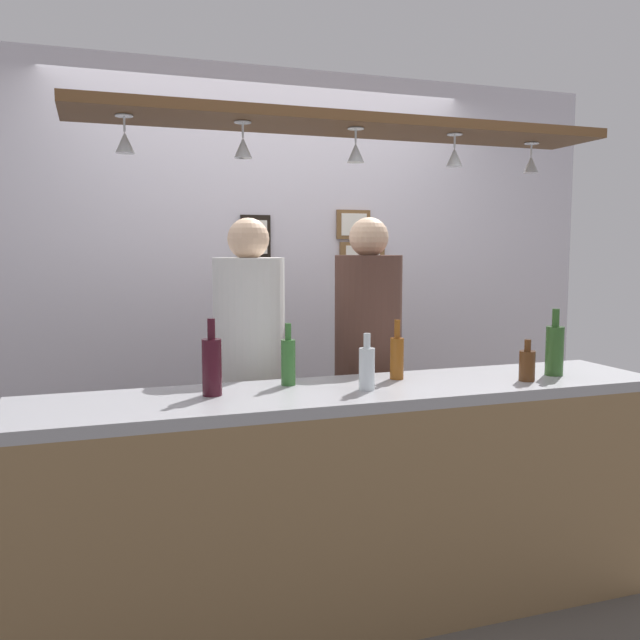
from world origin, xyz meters
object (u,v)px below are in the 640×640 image
object	(u,v)px
bottle_wine_dark_red	(212,365)
picture_frame_lower_pair	(362,257)
bottle_beer_amber_tall	(397,356)
bottle_champagne_green	(555,349)
bottle_beer_green_import	(288,361)
picture_frame_crest	(256,237)
person_left_white_patterned_shirt	(250,358)
person_middle_brown_shirt	(368,350)
bottle_soda_clear	(367,367)
bottle_beer_brown_stubby	(527,365)
picture_frame_upper_small	(353,225)

from	to	relation	value
bottle_wine_dark_red	picture_frame_lower_pair	bearing A→B (deg)	48.89
bottle_beer_amber_tall	bottle_wine_dark_red	distance (m)	0.82
bottle_champagne_green	bottle_beer_green_import	bearing A→B (deg)	171.77
picture_frame_lower_pair	picture_frame_crest	bearing A→B (deg)	180.00
person_left_white_patterned_shirt	bottle_wine_dark_red	bearing A→B (deg)	-116.17
person_middle_brown_shirt	picture_frame_lower_pair	xyz separation A→B (m)	(0.30, 0.80, 0.47)
bottle_wine_dark_red	picture_frame_crest	xyz separation A→B (m)	(0.50, 1.36, 0.52)
person_left_white_patterned_shirt	bottle_wine_dark_red	xyz separation A→B (m)	(-0.28, -0.56, 0.07)
bottle_soda_clear	picture_frame_lower_pair	distance (m)	1.63
bottle_wine_dark_red	person_left_white_patterned_shirt	bearing A→B (deg)	63.83
picture_frame_crest	person_left_white_patterned_shirt	bearing A→B (deg)	-105.72
bottle_champagne_green	bottle_beer_amber_tall	bearing A→B (deg)	168.27
picture_frame_crest	person_middle_brown_shirt	bearing A→B (deg)	-64.03
bottle_beer_brown_stubby	bottle_beer_green_import	size ratio (longest dim) A/B	0.69
person_left_white_patterned_shirt	bottle_wine_dark_red	size ratio (longest dim) A/B	5.59
bottle_beer_brown_stubby	bottle_beer_green_import	xyz separation A→B (m)	(-1.00, 0.25, 0.03)
bottle_beer_amber_tall	bottle_beer_green_import	size ratio (longest dim) A/B	1.00
bottle_beer_brown_stubby	bottle_soda_clear	xyz separation A→B (m)	(-0.72, 0.05, 0.02)
person_left_white_patterned_shirt	bottle_beer_amber_tall	xyz separation A→B (m)	(0.54, -0.49, 0.05)
bottle_beer_green_import	picture_frame_upper_small	xyz separation A→B (m)	(0.79, 1.27, 0.61)
bottle_champagne_green	picture_frame_crest	world-z (taller)	picture_frame_crest
bottle_beer_amber_tall	bottle_soda_clear	bearing A→B (deg)	-141.51
bottle_beer_brown_stubby	bottle_soda_clear	distance (m)	0.73
bottle_beer_green_import	picture_frame_crest	world-z (taller)	picture_frame_crest
person_middle_brown_shirt	picture_frame_lower_pair	bearing A→B (deg)	69.64
bottle_champagne_green	picture_frame_crest	xyz separation A→B (m)	(-1.03, 1.44, 0.52)
bottle_champagne_green	picture_frame_lower_pair	bearing A→B (deg)	103.27
picture_frame_crest	bottle_beer_green_import	bearing A→B (deg)	-97.51
picture_frame_upper_small	picture_frame_lower_pair	distance (m)	0.21
bottle_wine_dark_red	picture_frame_upper_small	size ratio (longest dim) A/B	1.36
person_middle_brown_shirt	picture_frame_crest	distance (m)	1.06
picture_frame_lower_pair	bottle_beer_green_import	bearing A→B (deg)	-123.99
bottle_champagne_green	person_left_white_patterned_shirt	bearing A→B (deg)	152.96
picture_frame_crest	picture_frame_lower_pair	distance (m)	0.70
person_middle_brown_shirt	picture_frame_crest	bearing A→B (deg)	115.97
person_left_white_patterned_shirt	bottle_beer_green_import	world-z (taller)	person_left_white_patterned_shirt
person_middle_brown_shirt	bottle_soda_clear	size ratio (longest dim) A/B	7.34
person_middle_brown_shirt	bottle_beer_green_import	size ratio (longest dim) A/B	6.50
bottle_beer_brown_stubby	picture_frame_crest	world-z (taller)	picture_frame_crest
bottle_soda_clear	picture_frame_crest	distance (m)	1.56
bottle_champagne_green	bottle_soda_clear	bearing A→B (deg)	-178.59
bottle_beer_amber_tall	bottle_soda_clear	world-z (taller)	bottle_beer_amber_tall
bottle_beer_brown_stubby	bottle_soda_clear	world-z (taller)	bottle_soda_clear
bottle_beer_brown_stubby	bottle_beer_green_import	world-z (taller)	bottle_beer_green_import
person_middle_brown_shirt	bottle_beer_green_import	distance (m)	0.73
person_middle_brown_shirt	bottle_soda_clear	distance (m)	0.72
person_middle_brown_shirt	bottle_champagne_green	world-z (taller)	person_middle_brown_shirt
bottle_beer_amber_tall	picture_frame_upper_small	xyz separation A→B (m)	(0.31, 1.29, 0.62)
bottle_soda_clear	bottle_beer_amber_tall	bearing A→B (deg)	38.49
picture_frame_upper_small	picture_frame_crest	world-z (taller)	picture_frame_upper_small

